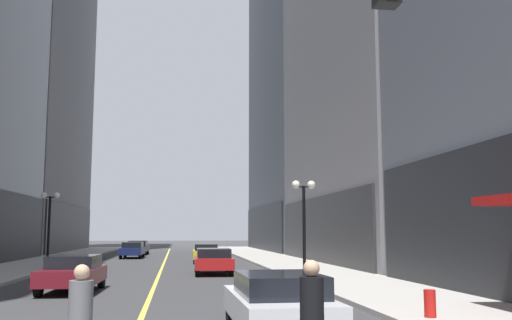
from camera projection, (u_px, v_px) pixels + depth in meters
ground_plane at (163, 265)px, 37.60m from camera, size 200.00×200.00×0.00m
sidewalk_left at (34, 264)px, 36.48m from camera, size 4.50×78.00×0.15m
sidewalk_right at (285, 263)px, 38.73m from camera, size 4.50×78.00×0.15m
lane_centre_stripe at (163, 265)px, 37.60m from camera, size 0.16×70.00×0.01m
building_right_mid at (411, 5)px, 41.90m from camera, size 14.69×24.00×37.88m
car_white at (278, 302)px, 11.87m from camera, size 1.91×4.46×1.32m
car_maroon at (73, 272)px, 20.61m from camera, size 1.97×4.17×1.32m
car_red at (213, 260)px, 29.24m from camera, size 2.00×4.44×1.32m
car_yellow at (206, 252)px, 39.87m from camera, size 1.88×4.71×1.32m
car_navy at (133, 249)px, 46.89m from camera, size 1.89×4.39×1.32m
car_black at (138, 247)px, 54.04m from camera, size 2.00×4.71×1.32m
pedestrian_in_grey_suit at (80, 316)px, 8.00m from camera, size 0.38×0.38×1.72m
pedestrian_in_black_coat at (312, 313)px, 7.92m from camera, size 0.46×0.46×1.79m
street_lamp_left_far at (50, 213)px, 32.46m from camera, size 1.06×0.36×4.43m
street_lamp_right_mid at (304, 207)px, 24.98m from camera, size 1.06×0.36×4.43m
fire_hydrant_right at (430, 307)px, 13.54m from camera, size 0.28×0.28×0.80m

